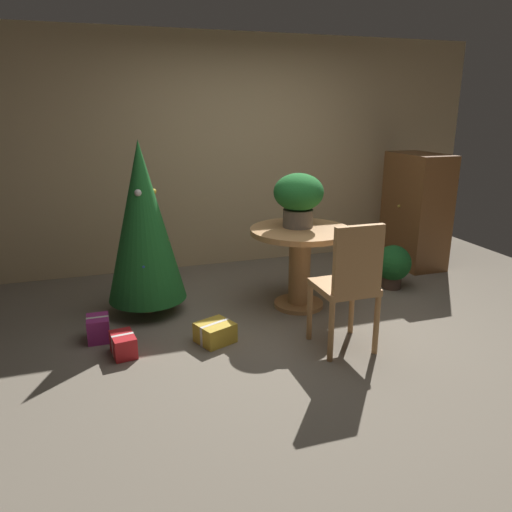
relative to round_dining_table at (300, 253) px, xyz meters
name	(u,v)px	position (x,y,z in m)	size (l,w,h in m)	color
ground_plane	(311,336)	(-0.15, -0.62, -0.53)	(6.60, 6.60, 0.00)	#756B5B
back_wall_panel	(236,153)	(-0.15, 1.58, 0.77)	(6.00, 0.10, 2.60)	tan
round_dining_table	(300,253)	(0.00, 0.00, 0.00)	(0.92, 0.92, 0.76)	#B27F4C
flower_vase	(298,196)	(0.00, 0.07, 0.51)	(0.45, 0.45, 0.49)	#665B51
wooden_chair_near	(349,281)	(0.00, -0.94, 0.04)	(0.42, 0.43, 1.02)	#B27F4C
holiday_tree	(143,222)	(-1.37, 0.31, 0.32)	(0.70, 0.70, 1.56)	brown
gift_box_gold	(215,332)	(-0.93, -0.48, -0.45)	(0.34, 0.33, 0.16)	gold
gift_box_purple	(98,329)	(-1.82, -0.15, -0.43)	(0.17, 0.22, 0.20)	#9E287A
gift_box_red	(123,345)	(-1.64, -0.47, -0.45)	(0.20, 0.27, 0.17)	red
wooden_cabinet	(416,210)	(1.80, 0.79, 0.13)	(0.48, 0.79, 1.31)	brown
potted_plant	(393,265)	(1.12, 0.15, -0.28)	(0.37, 0.37, 0.46)	#4C382D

